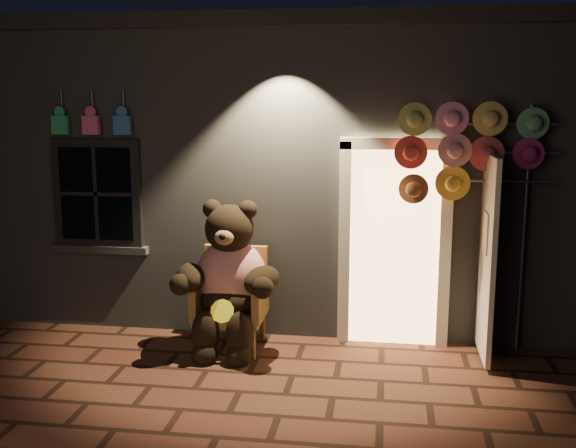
# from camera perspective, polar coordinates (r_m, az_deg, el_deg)

# --- Properties ---
(ground) EXTENTS (60.00, 60.00, 0.00)m
(ground) POSITION_cam_1_polar(r_m,az_deg,el_deg) (6.22, -4.12, -13.96)
(ground) COLOR #543020
(ground) RESTS_ON ground
(shop_building) EXTENTS (7.30, 5.95, 3.51)m
(shop_building) POSITION_cam_1_polar(r_m,az_deg,el_deg) (9.63, 0.88, 5.57)
(shop_building) COLOR slate
(shop_building) RESTS_ON ground
(wicker_armchair) EXTENTS (0.72, 0.65, 1.04)m
(wicker_armchair) POSITION_cam_1_polar(r_m,az_deg,el_deg) (7.13, -4.74, -6.27)
(wicker_armchair) COLOR #A77340
(wicker_armchair) RESTS_ON ground
(teddy_bear) EXTENTS (1.18, 0.90, 1.62)m
(teddy_bear) POSITION_cam_1_polar(r_m,az_deg,el_deg) (6.94, -5.02, -4.72)
(teddy_bear) COLOR red
(teddy_bear) RESTS_ON ground
(hat_rack) EXTENTS (1.57, 0.22, 2.54)m
(hat_rack) POSITION_cam_1_polar(r_m,az_deg,el_deg) (6.86, 14.87, 6.09)
(hat_rack) COLOR #59595E
(hat_rack) RESTS_ON ground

